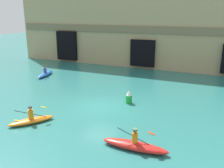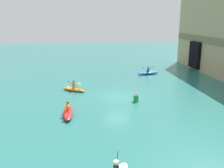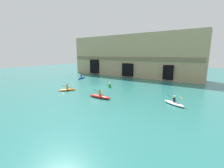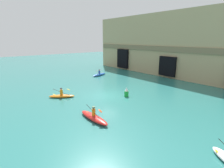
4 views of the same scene
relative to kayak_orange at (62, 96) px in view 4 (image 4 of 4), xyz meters
name	(u,v)px [view 4 (image 4 of 4)]	position (x,y,z in m)	size (l,w,h in m)	color
ground_plane	(107,95)	(2.64, 4.58, -0.22)	(120.00, 120.00, 0.00)	#28706B
cliff_bluff	(175,45)	(0.75, 21.70, 5.28)	(36.54, 6.38, 11.07)	tan
kayak_orange	(62,96)	(0.00, 0.00, 0.00)	(2.26, 2.83, 1.14)	orange
kayak_red	(94,117)	(7.20, -0.28, 0.02)	(3.60, 0.89, 1.19)	red
kayak_blue	(99,74)	(-7.35, 10.49, 0.02)	(1.50, 3.44, 1.15)	blue
marker_buoy	(126,92)	(4.44, 6.12, 0.28)	(0.49, 0.49, 1.08)	green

